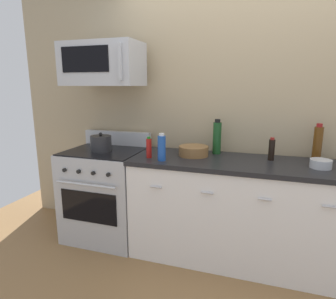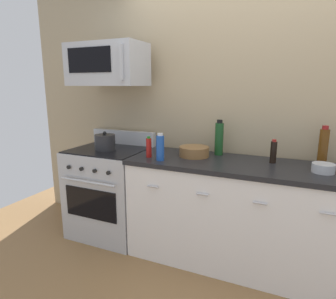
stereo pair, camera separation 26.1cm
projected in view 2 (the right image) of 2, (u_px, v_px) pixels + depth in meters
The scene contains 13 objects.
ground_plane at pixel (234, 261), 2.63m from camera, with size 5.98×5.98×0.00m, color olive.
back_wall at pixel (250, 108), 2.70m from camera, with size 4.98×0.10×2.70m, color tan.
counter_unit at pixel (237, 214), 2.53m from camera, with size 1.89×0.66×0.92m.
range_oven at pixel (110, 191), 3.05m from camera, with size 0.76×0.69×1.07m.
microwave at pixel (107, 65), 2.81m from camera, with size 0.74×0.44×0.40m.
bottle_wine_green at pixel (219, 138), 2.68m from camera, with size 0.08×0.08×0.33m.
bottle_soda_blue at pixel (160, 148), 2.49m from camera, with size 0.07×0.07×0.24m.
bottle_soy_sauce_dark at pixel (273, 152), 2.41m from camera, with size 0.05×0.05×0.20m.
bottle_hot_sauce_red at pixel (149, 147), 2.60m from camera, with size 0.05×0.05×0.19m.
bottle_wine_amber at pixel (323, 146), 2.35m from camera, with size 0.07×0.07×0.32m.
bowl_steel_prep at pixel (323, 168), 2.16m from camera, with size 0.16×0.16×0.07m.
bowl_wooden_salad at pixel (194, 151), 2.65m from camera, with size 0.27×0.27×0.09m.
stockpot at pixel (105, 142), 2.89m from camera, with size 0.20×0.20×0.19m.
Camera 2 is at (0.40, -2.39, 1.56)m, focal length 31.03 mm.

